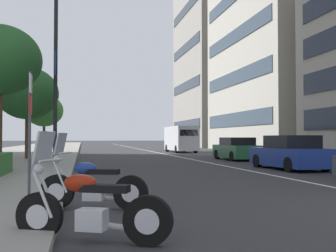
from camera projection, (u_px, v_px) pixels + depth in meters
name	position (u px, v px, depth m)	size (l,w,h in m)	color
sidewalk_right_plaza	(20.00, 154.00, 34.12)	(160.00, 9.48, 0.15)	gray
lane_centre_stripe	(152.00, 151.00, 41.49)	(110.00, 0.16, 0.01)	silver
motorcycle_by_sign_pole	(89.00, 209.00, 5.41)	(1.02, 2.05, 1.49)	black
motorcycle_far_end_row	(92.00, 186.00, 7.91)	(0.87, 2.07, 1.50)	black
car_far_down_avenue	(290.00, 154.00, 18.02)	(4.39, 2.01, 1.50)	navy
car_approaching_light	(237.00, 149.00, 25.63)	(4.30, 1.83, 1.42)	#236038
delivery_van_ahead	(181.00, 138.00, 39.20)	(5.95, 2.10, 2.49)	silver
parking_sign_by_curb	(30.00, 119.00, 8.49)	(0.32, 0.06, 2.63)	#47494C
street_lamp_with_banners	(63.00, 56.00, 19.34)	(1.26, 2.36, 8.63)	#232326
street_tree_near_plaza_corner	(0.00, 60.00, 15.76)	(3.17, 3.17, 5.62)	#473323
street_tree_far_plaza	(27.00, 93.00, 24.71)	(3.73, 3.73, 5.54)	#473323
street_tree_by_lamp_post	(44.00, 111.00, 34.38)	(3.17, 3.17, 4.89)	#473323
office_tower_far_left_down_avenue	(247.00, 17.00, 67.93)	(18.14, 21.41, 43.21)	gray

